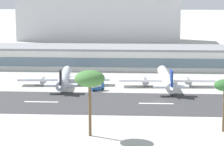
{
  "coord_description": "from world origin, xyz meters",
  "views": [
    {
      "loc": [
        -5.58,
        -174.19,
        40.23
      ],
      "look_at": [
        -18.44,
        31.99,
        4.55
      ],
      "focal_mm": 81.01,
      "sensor_mm": 36.0,
      "label": 1
    }
  ],
  "objects_px": {
    "terminal_building": "(117,57)",
    "airliner_navy_tail_gate_1": "(167,79)",
    "service_box_truck_0": "(97,86)",
    "distant_hotel_block": "(99,18)",
    "airliner_black_tail_gate_0": "(64,79)",
    "palm_tree_1": "(90,79)"
  },
  "relations": [
    {
      "from": "airliner_navy_tail_gate_1",
      "to": "palm_tree_1",
      "type": "distance_m",
      "value": 74.08
    },
    {
      "from": "airliner_black_tail_gate_0",
      "to": "service_box_truck_0",
      "type": "height_order",
      "value": "airliner_black_tail_gate_0"
    },
    {
      "from": "terminal_building",
      "to": "airliner_black_tail_gate_0",
      "type": "height_order",
      "value": "terminal_building"
    },
    {
      "from": "airliner_black_tail_gate_0",
      "to": "terminal_building",
      "type": "bearing_deg",
      "value": -26.98
    },
    {
      "from": "distant_hotel_block",
      "to": "service_box_truck_0",
      "type": "xyz_separation_m",
      "value": [
        15.36,
        -184.46,
        -15.02
      ]
    },
    {
      "from": "airliner_navy_tail_gate_1",
      "to": "airliner_black_tail_gate_0",
      "type": "bearing_deg",
      "value": 86.76
    },
    {
      "from": "distant_hotel_block",
      "to": "airliner_navy_tail_gate_1",
      "type": "bearing_deg",
      "value": -76.23
    },
    {
      "from": "airliner_navy_tail_gate_1",
      "to": "service_box_truck_0",
      "type": "xyz_separation_m",
      "value": [
        -27.6,
        -9.17,
        -1.33
      ]
    },
    {
      "from": "terminal_building",
      "to": "airliner_black_tail_gate_0",
      "type": "bearing_deg",
      "value": -112.21
    },
    {
      "from": "distant_hotel_block",
      "to": "airliner_black_tail_gate_0",
      "type": "xyz_separation_m",
      "value": [
        1.06,
        -175.02,
        -13.92
      ]
    },
    {
      "from": "terminal_building",
      "to": "service_box_truck_0",
      "type": "distance_m",
      "value": 57.45
    },
    {
      "from": "terminal_building",
      "to": "service_box_truck_0",
      "type": "height_order",
      "value": "terminal_building"
    },
    {
      "from": "service_box_truck_0",
      "to": "distant_hotel_block",
      "type": "bearing_deg",
      "value": 50.34
    },
    {
      "from": "airliner_black_tail_gate_0",
      "to": "palm_tree_1",
      "type": "distance_m",
      "value": 72.74
    },
    {
      "from": "distant_hotel_block",
      "to": "airliner_black_tail_gate_0",
      "type": "height_order",
      "value": "distant_hotel_block"
    },
    {
      "from": "airliner_black_tail_gate_0",
      "to": "airliner_navy_tail_gate_1",
      "type": "bearing_deg",
      "value": -95.13
    },
    {
      "from": "airliner_black_tail_gate_0",
      "to": "service_box_truck_0",
      "type": "xyz_separation_m",
      "value": [
        14.3,
        -9.44,
        -1.1
      ]
    },
    {
      "from": "terminal_building",
      "to": "distant_hotel_block",
      "type": "relative_size",
      "value": 1.54
    },
    {
      "from": "distant_hotel_block",
      "to": "terminal_building",
      "type": "bearing_deg",
      "value": -80.84
    },
    {
      "from": "terminal_building",
      "to": "airliner_navy_tail_gate_1",
      "type": "distance_m",
      "value": 52.98
    },
    {
      "from": "airliner_navy_tail_gate_1",
      "to": "distant_hotel_block",
      "type": "bearing_deg",
      "value": 10.9
    },
    {
      "from": "airliner_black_tail_gate_0",
      "to": "service_box_truck_0",
      "type": "relative_size",
      "value": 7.28
    }
  ]
}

